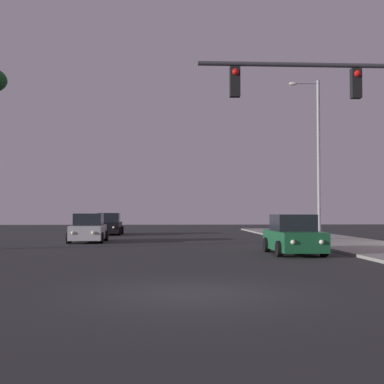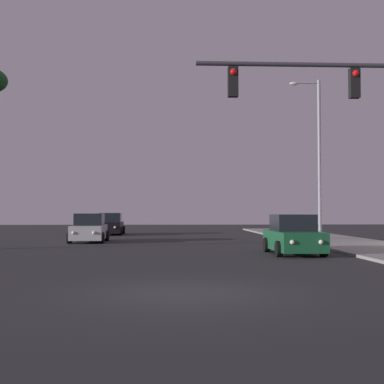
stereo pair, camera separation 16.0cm
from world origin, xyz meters
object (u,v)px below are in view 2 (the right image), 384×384
car_black (110,225)px  car_silver (89,229)px  car_green (293,236)px  traffic_light_mast (369,114)px  street_lamp (317,152)px

car_black → car_silver: same height
car_silver → car_black: bearing=-92.9°
car_green → traffic_light_mast: 7.87m
car_black → car_silver: size_ratio=1.00×
street_lamp → traffic_light_mast: bearing=-99.5°
car_green → traffic_light_mast: bearing=95.5°
traffic_light_mast → street_lamp: size_ratio=0.83×
traffic_light_mast → car_silver: bearing=123.6°
car_silver → traffic_light_mast: (10.63, -16.02, 3.97)m
car_black → car_green: (9.70, -19.03, 0.00)m
car_green → car_silver: (-9.92, 9.27, 0.00)m
traffic_light_mast → car_black: bearing=112.0°
car_silver → street_lamp: bearing=167.2°
car_black → traffic_light_mast: traffic_light_mast is taller
street_lamp → car_silver: bearing=168.8°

